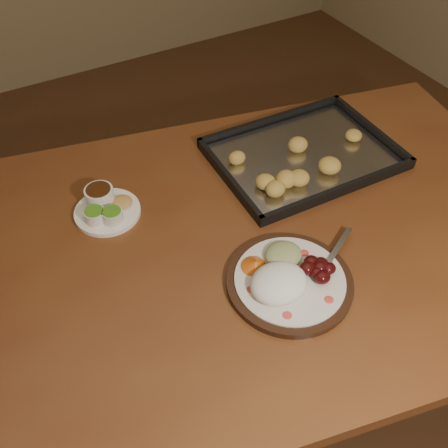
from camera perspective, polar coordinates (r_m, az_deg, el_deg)
ground at (r=1.82m, az=-1.86°, el=-12.73°), size 4.00×4.00×0.00m
dining_table at (r=1.17m, az=0.85°, el=-5.02°), size 1.65×1.18×0.75m
dinner_plate at (r=1.01m, az=7.25°, el=-6.17°), size 0.32×0.26×0.06m
condiment_saucer at (r=1.17m, az=-13.42°, el=1.88°), size 0.15×0.15×0.05m
baking_tray at (r=1.31m, az=9.08°, el=7.97°), size 0.46×0.34×0.05m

